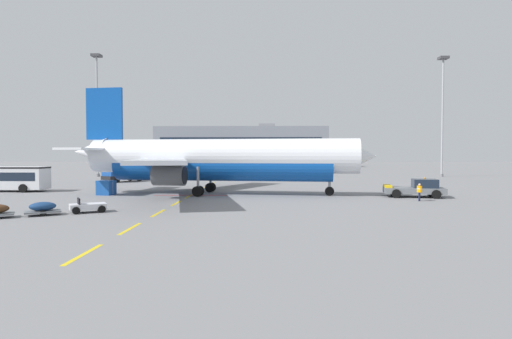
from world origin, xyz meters
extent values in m
plane|color=slate|center=(40.00, 40.00, 0.00)|extent=(400.00, 400.00, 0.00)
cube|color=yellow|center=(18.00, -5.00, 0.00)|extent=(0.24, 4.00, 0.01)
cube|color=yellow|center=(18.00, 1.44, 0.00)|extent=(0.24, 4.00, 0.01)
cube|color=yellow|center=(18.00, 8.10, 0.00)|extent=(0.24, 4.00, 0.01)
cube|color=yellow|center=(18.00, 14.57, 0.00)|extent=(0.24, 4.00, 0.01)
cube|color=yellow|center=(18.00, 20.74, 0.00)|extent=(0.24, 4.00, 0.01)
cube|color=yellow|center=(18.00, 27.00, 0.00)|extent=(0.24, 4.00, 0.01)
cube|color=yellow|center=(18.00, 34.49, 0.00)|extent=(0.24, 4.00, 0.01)
cube|color=yellow|center=(18.00, 41.56, 0.00)|extent=(0.24, 4.00, 0.01)
cube|color=yellow|center=(18.00, 49.00, 0.00)|extent=(0.24, 4.00, 0.01)
cube|color=yellow|center=(18.00, 55.83, 0.00)|extent=(0.24, 4.00, 0.01)
cube|color=yellow|center=(18.00, 61.89, 0.00)|extent=(0.24, 4.00, 0.01)
cube|color=yellow|center=(18.00, 67.65, 0.00)|extent=(0.24, 4.00, 0.01)
cube|color=yellow|center=(18.00, 75.08, 0.00)|extent=(0.24, 4.00, 0.01)
cube|color=yellow|center=(18.00, 82.05, 0.00)|extent=(0.24, 4.00, 0.01)
cube|color=yellow|center=(18.00, 88.78, 0.00)|extent=(0.24, 4.00, 0.01)
cube|color=#B21414|center=(18.00, 22.00, 0.00)|extent=(8.00, 0.40, 0.01)
cylinder|color=white|center=(21.30, 23.26, 4.30)|extent=(30.34, 7.64, 3.80)
cylinder|color=#0F479E|center=(21.30, 23.26, 3.26)|extent=(24.75, 6.62, 3.50)
cone|color=white|center=(36.22, 21.33, 4.30)|extent=(3.95, 4.14, 3.72)
cone|color=white|center=(5.68, 25.29, 4.78)|extent=(4.58, 3.74, 3.23)
cube|color=#192333|center=(35.18, 21.46, 4.97)|extent=(1.95, 3.03, 0.60)
cube|color=#0F479E|center=(7.41, 25.06, 9.20)|extent=(4.41, 0.92, 6.00)
cube|color=white|center=(7.13, 28.33, 5.06)|extent=(4.00, 6.76, 0.24)
cube|color=white|center=(6.31, 21.98, 5.06)|extent=(4.00, 6.76, 0.24)
cube|color=#B7BCC6|center=(18.45, 32.20, 3.83)|extent=(11.92, 17.35, 0.36)
cube|color=#B7BCC6|center=(16.26, 15.34, 3.83)|extent=(8.20, 17.62, 0.36)
cylinder|color=#4C4F54|center=(17.92, 29.25, 2.38)|extent=(3.44, 2.49, 2.10)
cylinder|color=black|center=(19.50, 29.04, 2.38)|extent=(0.35, 1.79, 1.79)
cylinder|color=#4C4F54|center=(16.50, 18.34, 2.38)|extent=(3.44, 2.49, 2.10)
cylinder|color=black|center=(18.09, 18.13, 2.38)|extent=(0.35, 1.79, 1.79)
cylinder|color=gray|center=(33.10, 21.73, 1.83)|extent=(0.28, 0.28, 2.67)
cylinder|color=black|center=(33.10, 21.73, 0.50)|extent=(1.02, 0.40, 0.99)
cylinder|color=gray|center=(19.65, 26.10, 1.86)|extent=(0.28, 0.28, 2.61)
cylinder|color=black|center=(19.69, 26.45, 0.55)|extent=(1.14, 0.49, 1.10)
cylinder|color=black|center=(19.60, 25.75, 0.55)|extent=(1.14, 0.49, 1.10)
cylinder|color=gray|center=(18.98, 20.94, 1.86)|extent=(0.28, 0.28, 2.61)
cylinder|color=black|center=(19.03, 21.29, 0.55)|extent=(1.14, 0.49, 1.10)
cylinder|color=black|center=(18.94, 20.59, 0.55)|extent=(1.14, 0.49, 1.10)
cube|color=slate|center=(41.73, 20.61, 0.70)|extent=(6.40, 3.81, 0.60)
cube|color=#192333|center=(42.79, 20.42, 1.45)|extent=(2.74, 2.52, 0.90)
cube|color=yellow|center=(39.13, 21.08, 1.12)|extent=(1.13, 2.60, 0.24)
sphere|color=orange|center=(42.79, 20.42, 2.00)|extent=(0.16, 0.16, 0.16)
cylinder|color=black|center=(39.59, 19.57, 0.45)|extent=(0.96, 0.55, 0.90)
cylinder|color=black|center=(40.08, 22.33, 0.45)|extent=(0.96, 0.55, 0.90)
cylinder|color=black|center=(43.37, 18.90, 0.45)|extent=(0.96, 0.55, 0.90)
cylinder|color=black|center=(43.86, 21.66, 0.45)|extent=(0.96, 0.55, 0.90)
cylinder|color=silver|center=(0.89, 95.76, 3.27)|extent=(11.48, 22.22, 2.89)
cylinder|color=#0F479E|center=(0.89, 95.76, 2.47)|extent=(9.63, 18.20, 2.66)
cone|color=silver|center=(5.30, 85.21, 3.27)|extent=(3.64, 3.54, 2.83)
cone|color=silver|center=(-3.72, 106.81, 3.63)|extent=(3.49, 3.89, 2.45)
cube|color=#192333|center=(4.99, 85.95, 3.77)|extent=(2.47, 1.96, 0.46)
cube|color=#0F479E|center=(-3.21, 105.58, 6.99)|extent=(1.54, 3.19, 4.56)
cube|color=silver|center=(-1.17, 107.01, 3.84)|extent=(5.42, 4.12, 0.18)
cube|color=silver|center=(-5.66, 105.13, 3.84)|extent=(5.42, 4.12, 0.18)
cube|color=#B7BCC6|center=(5.69, 101.04, 2.91)|extent=(13.11, 4.40, 0.27)
cube|color=#B7BCC6|center=(-6.23, 96.06, 2.91)|extent=(12.04, 11.35, 0.27)
cylinder|color=#4C4F54|center=(3.54, 100.27, 1.80)|extent=(2.41, 2.86, 1.60)
cylinder|color=black|center=(4.01, 99.14, 1.80)|extent=(1.29, 0.61, 1.36)
cylinder|color=#4C4F54|center=(-4.17, 97.04, 1.80)|extent=(2.41, 2.86, 1.60)
cylinder|color=black|center=(-3.70, 95.92, 1.80)|extent=(1.29, 0.61, 1.36)
cylinder|color=gray|center=(4.38, 87.42, 1.39)|extent=(0.21, 0.21, 2.02)
cylinder|color=black|center=(4.38, 87.42, 0.38)|extent=(0.49, 0.78, 0.75)
cylinder|color=gray|center=(2.13, 97.93, 1.41)|extent=(0.21, 0.21, 1.98)
cylinder|color=black|center=(2.37, 98.03, 0.42)|extent=(0.57, 0.87, 0.84)
cylinder|color=black|center=(1.88, 97.82, 0.42)|extent=(0.57, 0.87, 0.84)
cylinder|color=gray|center=(-1.52, 96.40, 1.41)|extent=(0.21, 0.21, 1.98)
cylinder|color=black|center=(-1.27, 96.51, 0.42)|extent=(0.57, 0.87, 0.84)
cylinder|color=black|center=(-1.76, 96.30, 0.42)|extent=(0.57, 0.87, 0.84)
cylinder|color=black|center=(-2.16, 27.56, 0.50)|extent=(1.01, 0.34, 1.00)
cylinder|color=black|center=(-2.22, 24.86, 0.50)|extent=(1.01, 0.34, 1.00)
cube|color=black|center=(2.92, 44.65, 0.74)|extent=(5.79, 7.19, 0.60)
cube|color=#194799|center=(4.16, 46.60, 1.59)|extent=(3.22, 3.25, 1.10)
cube|color=#192333|center=(4.78, 47.57, 1.69)|extent=(1.65, 1.08, 0.64)
cube|color=#194799|center=(2.39, 43.83, 2.09)|extent=(4.59, 5.30, 2.10)
cylinder|color=black|center=(3.11, 47.18, 0.48)|extent=(0.75, 0.96, 0.96)
cylinder|color=black|center=(5.14, 45.89, 0.48)|extent=(0.75, 0.96, 0.96)
cylinder|color=black|center=(0.70, 43.41, 0.48)|extent=(0.75, 0.96, 0.96)
cylinder|color=black|center=(2.72, 42.12, 0.48)|extent=(0.75, 0.96, 0.96)
cube|color=silver|center=(12.50, 8.34, 0.46)|extent=(2.95, 2.51, 0.44)
cube|color=black|center=(11.93, 8.02, 0.86)|extent=(0.66, 1.03, 0.56)
cylinder|color=black|center=(12.94, 9.40, 0.28)|extent=(0.58, 0.43, 0.56)
cylinder|color=black|center=(13.63, 8.19, 0.28)|extent=(0.58, 0.43, 0.56)
cylinder|color=black|center=(11.36, 8.50, 0.28)|extent=(0.58, 0.43, 0.56)
cylinder|color=black|center=(12.05, 7.28, 0.28)|extent=(0.58, 0.43, 0.56)
cube|color=slate|center=(9.80, 6.81, 0.28)|extent=(2.83, 2.49, 0.12)
ellipsoid|color=navy|center=(9.80, 6.81, 0.66)|extent=(2.18, 1.95, 0.64)
cylinder|color=black|center=(9.47, 7.39, 0.22)|extent=(0.45, 0.34, 0.44)
cylinder|color=black|center=(10.14, 6.22, 0.22)|extent=(0.45, 0.34, 0.44)
cylinder|color=#191E38|center=(40.98, 16.93, 0.42)|extent=(0.16, 0.16, 0.84)
cylinder|color=#191E38|center=(40.87, 16.72, 0.42)|extent=(0.16, 0.16, 0.84)
cube|color=orange|center=(40.92, 16.83, 1.15)|extent=(0.36, 0.53, 0.63)
cube|color=silver|center=(40.92, 16.83, 1.18)|extent=(0.37, 0.54, 0.06)
sphere|color=beige|center=(40.92, 16.83, 1.57)|extent=(0.23, 0.23, 0.23)
cylinder|color=orange|center=(40.87, 17.12, 1.18)|extent=(0.09, 0.09, 0.56)
cylinder|color=orange|center=(40.98, 16.54, 1.18)|extent=(0.09, 0.09, 0.56)
cube|color=#194C9E|center=(8.60, 22.24, 0.80)|extent=(1.86, 1.83, 1.60)
cube|color=silver|center=(8.60, 22.24, 0.80)|extent=(1.60, 0.34, 1.36)
cylinder|color=slate|center=(-7.55, 60.12, 0.30)|extent=(0.70, 0.70, 0.60)
cylinder|color=#9EA0A5|center=(-7.55, 60.12, 12.00)|extent=(0.36, 0.36, 24.00)
cube|color=#3F3F44|center=(-7.55, 60.12, 24.25)|extent=(1.80, 1.80, 0.50)
cylinder|color=slate|center=(61.72, 61.23, 0.30)|extent=(0.70, 0.70, 0.60)
cylinder|color=#9EA0A5|center=(61.72, 61.23, 11.73)|extent=(0.36, 0.36, 23.46)
cube|color=#3F3F44|center=(61.72, 61.23, 23.71)|extent=(1.80, 1.80, 0.50)
cube|color=gray|center=(17.71, 134.40, 7.21)|extent=(61.53, 24.22, 14.42)
cube|color=#192333|center=(17.71, 122.23, 7.93)|extent=(56.60, 0.12, 5.19)
cube|color=gray|center=(26.94, 134.40, 15.22)|extent=(6.00, 5.00, 1.60)
camera|label=1|loc=(26.07, -23.31, 4.45)|focal=29.28mm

